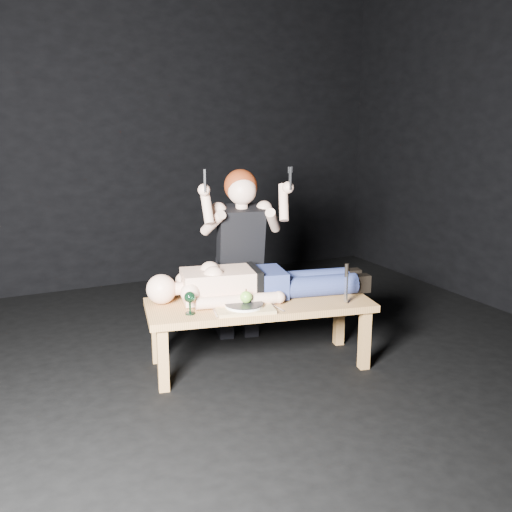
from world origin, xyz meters
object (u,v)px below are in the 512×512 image
at_px(carving_knife, 346,284).
at_px(lying_man, 261,279).
at_px(goblet, 190,303).
at_px(kneeling_woman, 239,253).
at_px(serving_tray, 244,308).
at_px(table, 259,334).

bearing_deg(carving_knife, lying_man, 150.28).
distance_m(lying_man, carving_knife, 0.57).
bearing_deg(lying_man, carving_knife, -29.72).
xyz_separation_m(goblet, carving_knife, (0.99, -0.24, 0.06)).
distance_m(lying_man, goblet, 0.58).
relative_size(kneeling_woman, serving_tray, 3.66).
relative_size(table, carving_knife, 5.50).
height_order(kneeling_woman, serving_tray, kneeling_woman).
xyz_separation_m(table, serving_tray, (-0.16, -0.11, 0.24)).
bearing_deg(serving_tray, lying_man, 43.04).
bearing_deg(carving_knife, kneeling_woman, 128.34).
xyz_separation_m(serving_tray, carving_knife, (0.65, -0.17, 0.12)).
distance_m(table, goblet, 0.58).
relative_size(lying_man, goblet, 9.60).
bearing_deg(serving_tray, goblet, 168.12).
bearing_deg(kneeling_woman, table, -86.37).
bearing_deg(carving_knife, serving_tray, 176.75).
height_order(lying_man, serving_tray, lying_man).
height_order(table, carving_knife, carving_knife).
bearing_deg(table, kneeling_woman, 92.02).
distance_m(serving_tray, carving_knife, 0.69).
bearing_deg(lying_man, kneeling_woman, 98.27).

